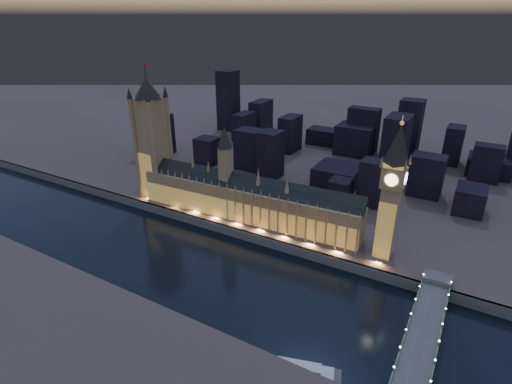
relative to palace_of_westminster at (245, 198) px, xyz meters
The scene contains 9 objects.
ground_plane 67.85m from the palace_of_westminster, 81.00° to the right, with size 2000.00×2000.00×0.00m, color black.
north_bank 458.90m from the palace_of_westminster, 88.78° to the left, with size 2000.00×960.00×8.00m, color #49413D.
embankment_wall 32.04m from the palace_of_westminster, 64.76° to the right, with size 2000.00×2.50×8.00m, color #524851.
palace_of_westminster is the anchor object (origin of this frame).
victoria_tower 109.01m from the palace_of_westminster, behind, with size 31.68×31.68×123.36m.
elizabeth_tower 124.05m from the palace_of_westminster, ahead, with size 18.00×18.00×103.03m.
westminster_bridge 171.32m from the palace_of_westminster, 22.54° to the right, with size 17.52×113.00×15.90m.
river_boat 161.28m from the palace_of_westminster, 48.71° to the right, with size 44.74×22.50×4.50m.
city_backdrop 189.17m from the palace_of_westminster, 78.18° to the left, with size 498.10×215.63×87.06m.
Camera 1 is at (151.62, -200.15, 168.88)m, focal length 28.00 mm.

